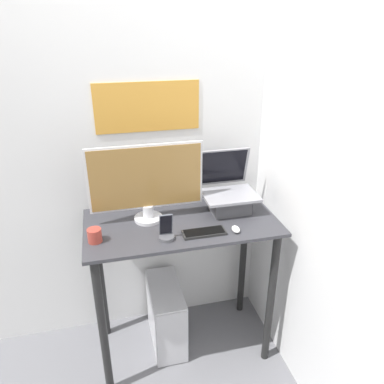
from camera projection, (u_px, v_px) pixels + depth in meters
name	position (u px, v px, depth m)	size (l,w,h in m)	color
ground_plane	(193.00, 379.00, 2.35)	(12.00, 12.00, 0.00)	slate
wall_back	(168.00, 149.00, 2.39)	(6.00, 0.06, 2.60)	silver
wall_side_right	(314.00, 179.00, 1.94)	(0.05, 6.00, 2.60)	silver
desk	(182.00, 250.00, 2.28)	(1.12, 0.58, 0.98)	#333338
laptop	(229.00, 196.00, 2.29)	(0.33, 0.31, 0.36)	#4C4C51
monitor	(146.00, 183.00, 2.11)	(0.65, 0.17, 0.46)	silver
keyboard	(204.00, 232.00, 2.06)	(0.24, 0.09, 0.02)	black
mouse	(236.00, 229.00, 2.07)	(0.04, 0.07, 0.03)	white
cell_phone	(166.00, 232.00, 2.00)	(0.08, 0.08, 0.15)	#4C4C51
computer_tower	(166.00, 315.00, 2.55)	(0.20, 0.46, 0.45)	silver
mug	(95.00, 235.00, 1.97)	(0.07, 0.07, 0.08)	#9E382D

